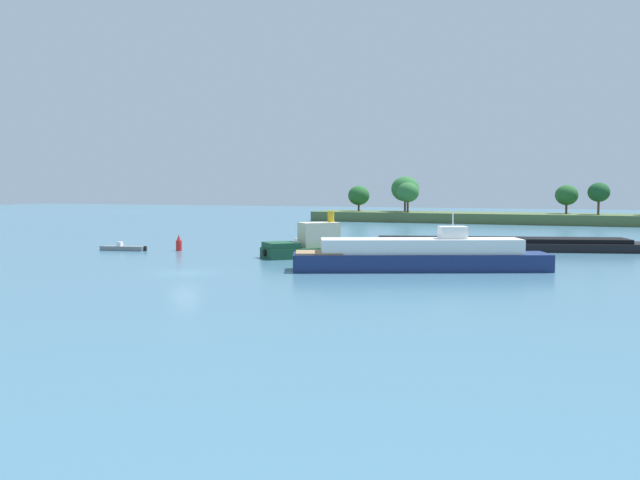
{
  "coord_description": "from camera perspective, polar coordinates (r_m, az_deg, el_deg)",
  "views": [
    {
      "loc": [
        33.67,
        -52.74,
        7.46
      ],
      "look_at": [
        2.59,
        25.15,
        1.2
      ],
      "focal_mm": 40.04,
      "sensor_mm": 36.0,
      "label": 1
    }
  ],
  "objects": [
    {
      "name": "small_motorboat",
      "position": [
        86.84,
        -15.45,
        -0.63
      ],
      "size": [
        5.65,
        2.27,
        1.02
      ],
      "color": "slate",
      "rests_on": "ground"
    },
    {
      "name": "cargo_barge",
      "position": [
        87.02,
        15.89,
        -0.28
      ],
      "size": [
        41.08,
        16.3,
        5.59
      ],
      "color": "black",
      "rests_on": "ground"
    },
    {
      "name": "channel_buoy_red",
      "position": [
        84.88,
        -11.21,
        -0.31
      ],
      "size": [
        0.7,
        0.7,
        1.9
      ],
      "color": "red",
      "rests_on": "ground"
    },
    {
      "name": "ground_plane",
      "position": [
        63.02,
        -10.73,
        -2.6
      ],
      "size": [
        400.0,
        400.0,
        0.0
      ],
      "primitive_type": "plane",
      "color": "teal"
    },
    {
      "name": "treeline_island",
      "position": [
        151.59,
        16.89,
        2.19
      ],
      "size": [
        95.13,
        13.3,
        10.09
      ],
      "color": "#4C6038",
      "rests_on": "ground"
    },
    {
      "name": "tugboat",
      "position": [
        76.06,
        -0.46,
        -0.43
      ],
      "size": [
        10.76,
        10.76,
        4.87
      ],
      "color": "#19472D",
      "rests_on": "ground"
    },
    {
      "name": "white_riverboat",
      "position": [
        64.3,
        8.02,
        -1.24
      ],
      "size": [
        22.6,
        12.67,
        5.35
      ],
      "color": "navy",
      "rests_on": "ground"
    },
    {
      "name": "fishing_skiff",
      "position": [
        91.44,
        -1.96,
        -0.28
      ],
      "size": [
        3.26,
        4.19,
        0.85
      ],
      "color": "slate",
      "rests_on": "ground"
    }
  ]
}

